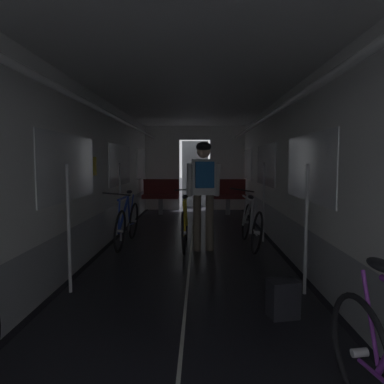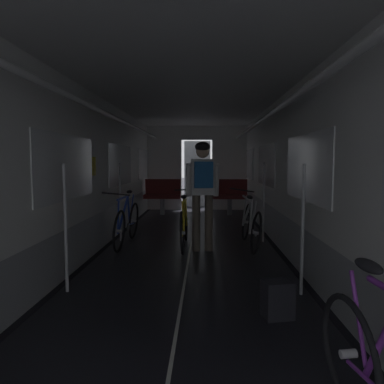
% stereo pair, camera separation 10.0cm
% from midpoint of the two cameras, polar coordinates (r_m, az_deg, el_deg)
% --- Properties ---
extents(train_car_shell, '(3.14, 12.34, 2.57)m').
position_cam_midpoint_polar(train_car_shell, '(5.41, 0.02, 7.66)').
color(train_car_shell, black).
rests_on(train_car_shell, ground).
extents(bench_seat_far_left, '(0.98, 0.51, 0.95)m').
position_cam_midpoint_polar(bench_seat_far_left, '(9.97, -4.29, -0.18)').
color(bench_seat_far_left, gray).
rests_on(bench_seat_far_left, ground).
extents(bench_seat_far_right, '(0.98, 0.51, 0.95)m').
position_cam_midpoint_polar(bench_seat_far_right, '(9.93, 6.09, -0.21)').
color(bench_seat_far_right, gray).
rests_on(bench_seat_far_right, ground).
extents(bicycle_silver, '(0.44, 1.69, 0.96)m').
position_cam_midpoint_polar(bicycle_silver, '(6.25, 9.46, -4.92)').
color(bicycle_silver, black).
rests_on(bicycle_silver, ground).
extents(bicycle_blue, '(0.44, 1.69, 0.95)m').
position_cam_midpoint_polar(bicycle_blue, '(6.40, -9.57, -4.68)').
color(bicycle_blue, black).
rests_on(bicycle_blue, ground).
extents(person_cyclist_aisle, '(0.55, 0.41, 1.73)m').
position_cam_midpoint_polar(person_cyclist_aisle, '(5.80, 2.15, 1.27)').
color(person_cyclist_aisle, brown).
rests_on(person_cyclist_aisle, ground).
extents(bicycle_yellow_in_aisle, '(0.44, 1.69, 0.94)m').
position_cam_midpoint_polar(bicycle_yellow_in_aisle, '(6.15, -0.76, -4.98)').
color(bicycle_yellow_in_aisle, black).
rests_on(bicycle_yellow_in_aisle, ground).
extents(backpack_on_floor, '(0.30, 0.25, 0.34)m').
position_cam_midpoint_polar(backpack_on_floor, '(3.60, 13.85, -15.79)').
color(backpack_on_floor, black).
rests_on(backpack_on_floor, ground).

